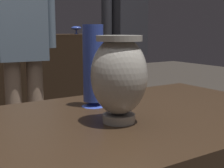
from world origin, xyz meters
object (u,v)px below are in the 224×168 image
at_px(vase_centerpiece, 119,76).
at_px(shelf_vase_far_right, 76,28).
at_px(visitor_near_right, 125,33).
at_px(shelf_vase_right, 27,23).
at_px(visitor_center_back, 22,36).
at_px(vase_tall_behind, 93,67).

bearing_deg(vase_centerpiece, shelf_vase_far_right, 65.52).
xyz_separation_m(vase_centerpiece, visitor_near_right, (0.94, 1.29, 0.09)).
relative_size(shelf_vase_far_right, shelf_vase_right, 0.54).
distance_m(visitor_near_right, visitor_center_back, 0.74).
bearing_deg(vase_centerpiece, visitor_near_right, 53.94).
relative_size(vase_centerpiece, visitor_near_right, 0.13).
relative_size(vase_tall_behind, visitor_center_back, 0.15).
height_order(vase_tall_behind, shelf_vase_far_right, shelf_vase_far_right).
bearing_deg(shelf_vase_far_right, vase_tall_behind, -115.71).
height_order(shelf_vase_right, visitor_near_right, visitor_near_right).
height_order(vase_centerpiece, shelf_vase_right, shelf_vase_right).
distance_m(vase_tall_behind, visitor_near_right, 1.43).
bearing_deg(shelf_vase_right, shelf_vase_far_right, 7.98).
relative_size(visitor_near_right, visitor_center_back, 1.02).
xyz_separation_m(shelf_vase_far_right, visitor_near_right, (-0.08, -0.96, -0.03)).
relative_size(vase_centerpiece, visitor_center_back, 0.14).
relative_size(shelf_vase_right, visitor_center_back, 0.11).
bearing_deg(shelf_vase_right, vase_centerpiece, -103.04).
bearing_deg(vase_centerpiece, shelf_vase_right, 76.96).
height_order(shelf_vase_far_right, visitor_near_right, visitor_near_right).
bearing_deg(vase_tall_behind, visitor_near_right, 50.47).
xyz_separation_m(vase_centerpiece, visitor_center_back, (0.23, 1.50, 0.07)).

